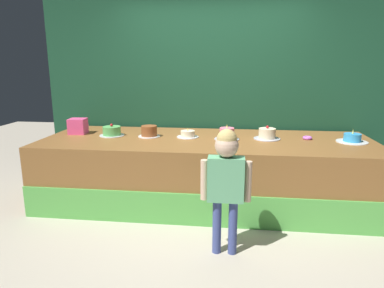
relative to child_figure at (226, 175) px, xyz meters
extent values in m
plane|color=#BCB29E|center=(-0.26, 0.50, -0.73)|extent=(12.00, 12.00, 0.00)
cube|color=brown|center=(-0.26, 1.18, -0.34)|extent=(3.91, 1.37, 0.79)
cube|color=#59B24C|center=(-0.26, 0.49, -0.55)|extent=(3.91, 0.02, 0.35)
cube|color=#19472D|center=(-0.26, 1.96, 0.58)|extent=(4.65, 0.08, 2.62)
cylinder|color=#3F4C8C|center=(-0.07, 0.00, -0.48)|extent=(0.08, 0.08, 0.50)
cylinder|color=#3F4C8C|center=(0.07, 0.00, -0.48)|extent=(0.08, 0.08, 0.50)
cube|color=#66B27F|center=(0.00, 0.00, -0.03)|extent=(0.31, 0.14, 0.39)
cylinder|color=beige|center=(-0.19, 0.00, -0.05)|extent=(0.06, 0.06, 0.36)
cylinder|color=beige|center=(0.19, 0.00, -0.05)|extent=(0.06, 0.06, 0.36)
sphere|color=beige|center=(0.00, 0.00, 0.26)|extent=(0.20, 0.20, 0.20)
sphere|color=tan|center=(0.00, 0.00, 0.32)|extent=(0.17, 0.17, 0.17)
cube|color=#F74D8E|center=(-1.92, 1.31, 0.15)|extent=(0.22, 0.21, 0.19)
torus|color=#CC66D8|center=(0.93, 1.30, 0.07)|extent=(0.11, 0.11, 0.04)
cylinder|color=silver|center=(-1.45, 1.23, 0.06)|extent=(0.31, 0.31, 0.01)
cylinder|color=#59B259|center=(-1.45, 1.23, 0.12)|extent=(0.22, 0.22, 0.11)
sphere|color=red|center=(-1.45, 1.23, 0.19)|extent=(0.04, 0.04, 0.04)
cylinder|color=white|center=(-0.97, 1.23, 0.06)|extent=(0.27, 0.27, 0.01)
cylinder|color=brown|center=(-0.97, 1.23, 0.13)|extent=(0.19, 0.19, 0.13)
cylinder|color=white|center=(-0.50, 1.25, 0.06)|extent=(0.26, 0.26, 0.01)
cylinder|color=beige|center=(-0.50, 1.25, 0.10)|extent=(0.17, 0.17, 0.07)
cone|color=#F2E566|center=(-0.50, 1.25, 0.15)|extent=(0.02, 0.02, 0.03)
cylinder|color=silver|center=(-0.02, 1.18, 0.06)|extent=(0.30, 0.30, 0.01)
cylinder|color=pink|center=(-0.02, 1.18, 0.13)|extent=(0.17, 0.17, 0.13)
cone|color=#F2E566|center=(-0.02, 1.18, 0.21)|extent=(0.02, 0.02, 0.04)
cylinder|color=silver|center=(0.45, 1.27, 0.06)|extent=(0.31, 0.31, 0.01)
cylinder|color=beige|center=(0.45, 1.27, 0.12)|extent=(0.20, 0.20, 0.12)
sphere|color=red|center=(0.45, 1.27, 0.20)|extent=(0.03, 0.03, 0.03)
cylinder|color=white|center=(1.40, 1.21, 0.06)|extent=(0.34, 0.34, 0.01)
cylinder|color=#3399D8|center=(1.40, 1.21, 0.11)|extent=(0.19, 0.19, 0.09)
cone|color=#F2E566|center=(1.40, 1.21, 0.18)|extent=(0.02, 0.02, 0.05)
camera|label=1|loc=(0.05, -2.81, 0.93)|focal=32.14mm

